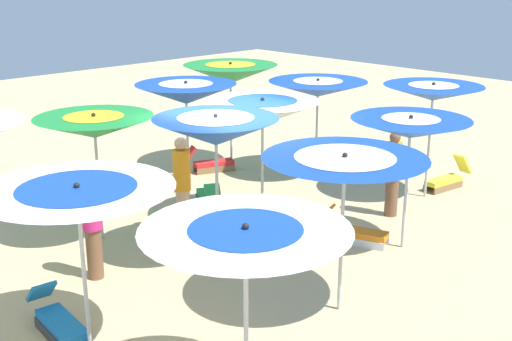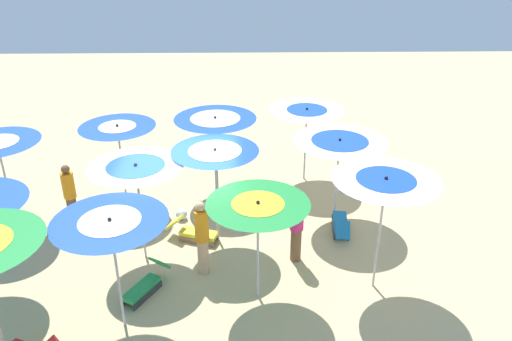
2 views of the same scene
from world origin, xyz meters
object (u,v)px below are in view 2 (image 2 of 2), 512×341
Objects in this scene: beach_umbrella_1 at (339,147)px; beachgoer_1 at (70,194)px; beach_umbrella_0 at (385,189)px; beach_ball at (181,214)px; lounger_4 at (195,232)px; beach_umbrella_6 at (111,230)px; beach_umbrella_3 at (258,212)px; beach_umbrella_8 at (118,132)px; lounger_3 at (341,225)px; beach_umbrella_5 at (215,124)px; beach_umbrella_4 at (215,159)px; lounger_1 at (138,210)px; beach_umbrella_7 at (137,174)px; beach_umbrella_2 at (307,115)px; lounger_2 at (145,285)px; beachgoer_2 at (297,225)px; beachgoer_0 at (202,236)px.

beachgoer_1 is (0.15, -6.53, -1.13)m from beach_umbrella_1.
beach_umbrella_0 reaches higher than beach_ball.
beach_umbrella_0 is 1.98× the size of lounger_4.
beach_umbrella_1 is 5.90m from beach_umbrella_6.
beach_umbrella_3 is (2.98, -2.02, 0.02)m from beach_umbrella_1.
beach_umbrella_8 reaches higher than lounger_3.
beach_umbrella_0 is 6.83m from beach_umbrella_8.
beach_umbrella_5 is 2.50m from beach_ball.
lounger_3 is at bearing 95.91° from beach_umbrella_4.
beach_umbrella_7 is at bearing 175.58° from lounger_1.
beachgoer_1 reaches higher than lounger_3.
beach_umbrella_1 is 1.02× the size of beach_umbrella_2.
beach_umbrella_8 reaches higher than lounger_2.
beach_umbrella_7 is at bearing 20.75° from beach_umbrella_8.
lounger_3 is 3.53m from lounger_4.
beach_umbrella_5 reaches higher than beachgoer_2.
beach_umbrella_1 is 4.29m from beach_ball.
beach_ball is at bearing -158.82° from lounger_2.
beach_umbrella_0 reaches higher than beachgoer_0.
lounger_2 is (0.14, -4.71, -2.10)m from beach_umbrella_0.
beach_umbrella_4 is 3.93m from beachgoer_1.
lounger_4 is at bearing -144.91° from beach_umbrella_3.
lounger_1 is 1.68m from beachgoer_1.
beach_ball is (-0.96, -0.97, -1.99)m from beach_umbrella_4.
beach_umbrella_7 is at bearing -26.41° from beach_umbrella_5.
lounger_2 is (1.27, 0.21, -1.88)m from beach_umbrella_7.
beachgoer_0 is 1.03× the size of beachgoer_2.
beach_umbrella_4 is at bearing -36.82° from beach_umbrella_2.
beach_umbrella_8 reaches higher than lounger_1.
beach_umbrella_6 is at bearing 93.64° from beachgoer_1.
lounger_4 is (-0.65, 1.06, -1.88)m from beach_umbrella_7.
beach_umbrella_5 is (0.77, -2.48, 0.05)m from beach_umbrella_2.
beach_umbrella_6 is 2.12m from lounger_2.
beach_umbrella_3 reaches higher than beachgoer_0.
beach_umbrella_3 is 7.88× the size of beach_ball.
beach_umbrella_6 reaches higher than beachgoer_0.
beachgoer_1 is (-2.55, -6.93, -1.45)m from beach_umbrella_0.
beachgoer_1 is at bearing 91.53° from lounger_3.
beach_umbrella_0 is 1.17× the size of beach_umbrella_2.
lounger_1 is at bearing -136.25° from beach_umbrella_3.
beach_umbrella_5 is at bearing -167.11° from beach_umbrella_3.
beach_umbrella_4 reaches higher than beach_umbrella_1.
beach_umbrella_3 reaches higher than lounger_1.
beach_umbrella_2 is at bearing -169.18° from beach_umbrella_0.
beach_ball is at bearing -100.34° from beachgoer_0.
beach_umbrella_3 reaches higher than lounger_2.
lounger_4 is at bearing 24.14° from beach_ball.
beachgoer_1 is at bearing 80.84° from lounger_1.
lounger_2 is (5.05, -3.77, -1.76)m from beach_umbrella_2.
beachgoer_2 is at bearing 138.27° from beachgoer_1.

